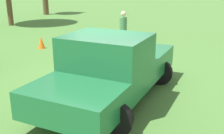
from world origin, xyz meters
TOP-DOWN VIEW (x-y plane):
  - ground_plane at (0.00, 0.00)m, footprint 80.00×80.00m
  - pickup_truck at (-0.44, 1.07)m, footprint 3.06×5.40m
  - person_bystander at (0.29, -4.24)m, footprint 0.44×0.44m
  - traffic_cone at (4.04, -3.75)m, footprint 0.32×0.32m

SIDE VIEW (x-z plane):
  - ground_plane at x=0.00m, z-range 0.00..0.00m
  - traffic_cone at x=4.04m, z-range 0.00..0.55m
  - pickup_truck at x=-0.44m, z-range 0.03..1.82m
  - person_bystander at x=0.29m, z-range 0.12..1.87m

